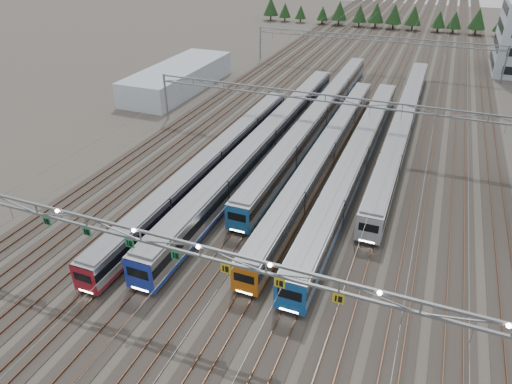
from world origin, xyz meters
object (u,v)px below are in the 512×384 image
at_px(train_b, 266,140).
at_px(west_shed, 179,78).
at_px(train_a, 213,161).
at_px(train_d, 325,152).
at_px(gantry_far, 374,43).
at_px(train_e, 356,158).
at_px(gantry_mid, 325,104).
at_px(gantry_near, 199,254).
at_px(train_c, 318,116).
at_px(train_f, 403,123).

xyz_separation_m(train_b, west_shed, (-27.98, 22.98, 0.15)).
bearing_deg(train_a, train_d, 31.61).
relative_size(train_b, gantry_far, 1.16).
bearing_deg(train_e, gantry_mid, 130.73).
height_order(train_a, train_d, train_d).
relative_size(train_d, gantry_near, 1.04).
relative_size(train_c, gantry_near, 1.20).
height_order(train_a, gantry_near, gantry_near).
distance_m(train_f, gantry_near, 49.72).
bearing_deg(gantry_mid, train_f, 35.55).
distance_m(train_a, gantry_near, 27.49).
xyz_separation_m(train_b, train_f, (18.00, 15.21, -0.14)).
distance_m(train_c, gantry_near, 46.29).
distance_m(train_e, west_shed, 47.75).
xyz_separation_m(gantry_mid, gantry_far, (0.00, 45.00, 0.00)).
bearing_deg(west_shed, train_a, -53.17).
height_order(train_e, train_f, train_e).
height_order(train_a, train_c, train_c).
bearing_deg(gantry_far, train_c, -93.29).
relative_size(train_f, gantry_far, 1.16).
bearing_deg(gantry_far, train_d, -87.53).
distance_m(gantry_near, west_shed, 65.97).
xyz_separation_m(train_e, gantry_far, (-6.75, 52.84, 4.21)).
bearing_deg(train_e, gantry_near, -101.89).
height_order(train_c, gantry_near, gantry_near).
bearing_deg(train_d, west_shed, 148.07).
bearing_deg(west_shed, gantry_mid, -24.47).
bearing_deg(train_d, train_a, -148.39).
distance_m(train_e, train_f, 16.51).
bearing_deg(train_b, train_e, -2.83).
bearing_deg(train_b, gantry_near, -78.50).
bearing_deg(gantry_far, train_f, -73.07).
distance_m(gantry_mid, west_shed, 38.37).
xyz_separation_m(train_d, gantry_far, (-2.25, 52.24, 4.38)).
relative_size(train_b, gantry_mid, 1.16).
relative_size(train_e, train_f, 0.90).
distance_m(train_a, train_b, 9.51).
bearing_deg(train_b, gantry_far, 82.63).
xyz_separation_m(train_e, train_f, (4.50, 15.88, -0.09)).
relative_size(train_e, gantry_far, 1.05).
xyz_separation_m(train_c, train_f, (13.50, 2.19, -0.04)).
xyz_separation_m(train_b, train_e, (13.50, -0.67, -0.05)).
distance_m(train_a, train_c, 23.21).
distance_m(train_c, gantry_mid, 7.57).
xyz_separation_m(train_c, gantry_far, (2.25, 39.15, 4.25)).
bearing_deg(gantry_mid, train_b, -133.26).
bearing_deg(train_d, train_b, 179.56).
distance_m(train_b, train_e, 13.52).
xyz_separation_m(train_f, west_shed, (-45.98, 7.77, 0.29)).
bearing_deg(train_d, train_e, -7.59).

